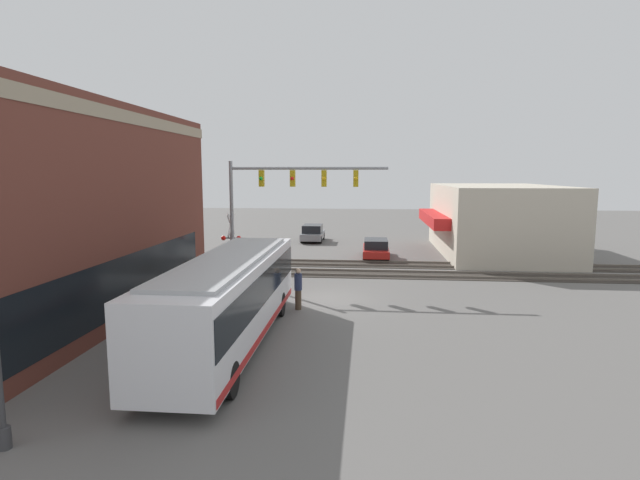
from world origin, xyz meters
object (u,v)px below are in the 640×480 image
(crossing_signal, at_px, (231,238))
(parked_car_grey, at_px, (313,234))
(city_bus, at_px, (229,296))
(pedestrian_at_crossing, at_px, (261,262))
(parked_car_red, at_px, (376,249))
(pedestrian_near_bus, at_px, (298,288))

(crossing_signal, distance_m, parked_car_grey, 15.95)
(city_bus, relative_size, parked_car_grey, 2.80)
(crossing_signal, bearing_deg, city_bus, -164.97)
(parked_car_grey, height_order, pedestrian_at_crossing, pedestrian_at_crossing)
(parked_car_red, distance_m, pedestrian_at_crossing, 10.00)
(pedestrian_near_bus, bearing_deg, parked_car_red, -14.69)
(pedestrian_at_crossing, bearing_deg, city_bus, -173.25)
(parked_car_grey, distance_m, pedestrian_near_bus, 22.07)
(crossing_signal, height_order, pedestrian_at_crossing, crossing_signal)
(parked_car_red, relative_size, parked_car_grey, 1.05)
(pedestrian_near_bus, xyz_separation_m, pedestrian_at_crossing, (6.48, 3.09, -0.07))
(city_bus, height_order, parked_car_red, city_bus)
(pedestrian_near_bus, bearing_deg, pedestrian_at_crossing, 25.49)
(city_bus, height_order, pedestrian_at_crossing, city_bus)
(parked_car_red, distance_m, pedestrian_near_bus, 14.35)
(pedestrian_at_crossing, bearing_deg, pedestrian_near_bus, -154.51)
(pedestrian_at_crossing, bearing_deg, crossing_signal, 92.56)
(parked_car_red, bearing_deg, pedestrian_near_bus, 165.31)
(crossing_signal, distance_m, parked_car_red, 11.36)
(city_bus, bearing_deg, pedestrian_at_crossing, 6.75)
(city_bus, height_order, crossing_signal, crossing_signal)
(parked_car_grey, xyz_separation_m, pedestrian_at_crossing, (-15.51, 1.33, 0.20))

